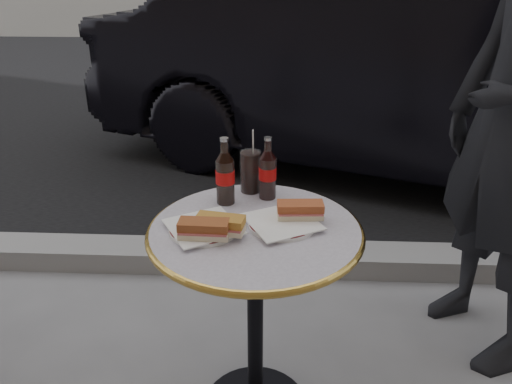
{
  "coord_description": "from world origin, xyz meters",
  "views": [
    {
      "loc": [
        0.06,
        -1.25,
        1.43
      ],
      "look_at": [
        0.0,
        0.05,
        0.82
      ],
      "focal_mm": 35.0,
      "sensor_mm": 36.0,
      "label": 1
    }
  ],
  "objects_px": {
    "plate_left": "(204,229)",
    "cola_bottle_left": "(225,171)",
    "parked_car": "(409,69)",
    "bistro_table": "(255,328)",
    "cola_bottle_right": "(268,168)",
    "cola_glass": "(250,171)",
    "plate_right": "(282,224)"
  },
  "relations": [
    {
      "from": "parked_car",
      "to": "plate_left",
      "type": "bearing_deg",
      "value": 175.31
    },
    {
      "from": "cola_bottle_right",
      "to": "cola_bottle_left",
      "type": "bearing_deg",
      "value": -161.38
    },
    {
      "from": "bistro_table",
      "to": "plate_right",
      "type": "relative_size",
      "value": 3.74
    },
    {
      "from": "cola_bottle_right",
      "to": "parked_car",
      "type": "distance_m",
      "value": 2.32
    },
    {
      "from": "plate_left",
      "to": "cola_bottle_left",
      "type": "relative_size",
      "value": 0.91
    },
    {
      "from": "plate_left",
      "to": "cola_bottle_right",
      "type": "bearing_deg",
      "value": 52.4
    },
    {
      "from": "plate_right",
      "to": "cola_bottle_left",
      "type": "xyz_separation_m",
      "value": [
        -0.18,
        0.14,
        0.1
      ]
    },
    {
      "from": "bistro_table",
      "to": "plate_right",
      "type": "xyz_separation_m",
      "value": [
        0.08,
        0.01,
        0.37
      ]
    },
    {
      "from": "plate_left",
      "to": "parked_car",
      "type": "bearing_deg",
      "value": 64.76
    },
    {
      "from": "bistro_table",
      "to": "cola_bottle_right",
      "type": "bearing_deg",
      "value": 81.57
    },
    {
      "from": "cola_bottle_right",
      "to": "cola_glass",
      "type": "bearing_deg",
      "value": 140.81
    },
    {
      "from": "bistro_table",
      "to": "cola_glass",
      "type": "distance_m",
      "value": 0.5
    },
    {
      "from": "parked_car",
      "to": "bistro_table",
      "type": "bearing_deg",
      "value": 178.04
    },
    {
      "from": "parked_car",
      "to": "plate_right",
      "type": "bearing_deg",
      "value": 179.55
    },
    {
      "from": "cola_bottle_left",
      "to": "parked_car",
      "type": "xyz_separation_m",
      "value": [
        1.06,
        2.16,
        -0.11
      ]
    },
    {
      "from": "bistro_table",
      "to": "plate_left",
      "type": "bearing_deg",
      "value": -169.53
    },
    {
      "from": "plate_left",
      "to": "cola_glass",
      "type": "height_order",
      "value": "cola_glass"
    },
    {
      "from": "plate_left",
      "to": "cola_bottle_left",
      "type": "bearing_deg",
      "value": 76.36
    },
    {
      "from": "plate_left",
      "to": "cola_glass",
      "type": "bearing_deg",
      "value": 66.76
    },
    {
      "from": "bistro_table",
      "to": "cola_bottle_left",
      "type": "xyz_separation_m",
      "value": [
        -0.1,
        0.16,
        0.47
      ]
    },
    {
      "from": "plate_right",
      "to": "parked_car",
      "type": "bearing_deg",
      "value": 69.0
    },
    {
      "from": "plate_left",
      "to": "cola_glass",
      "type": "xyz_separation_m",
      "value": [
        0.12,
        0.27,
        0.06
      ]
    },
    {
      "from": "plate_left",
      "to": "cola_bottle_left",
      "type": "height_order",
      "value": "cola_bottle_left"
    },
    {
      "from": "cola_bottle_right",
      "to": "parked_car",
      "type": "bearing_deg",
      "value": 66.27
    },
    {
      "from": "cola_bottle_left",
      "to": "plate_left",
      "type": "bearing_deg",
      "value": -103.64
    },
    {
      "from": "bistro_table",
      "to": "plate_right",
      "type": "height_order",
      "value": "plate_right"
    },
    {
      "from": "plate_left",
      "to": "plate_right",
      "type": "bearing_deg",
      "value": 10.34
    },
    {
      "from": "plate_right",
      "to": "cola_bottle_left",
      "type": "distance_m",
      "value": 0.25
    },
    {
      "from": "bistro_table",
      "to": "cola_glass",
      "type": "xyz_separation_m",
      "value": [
        -0.03,
        0.25,
        0.44
      ]
    },
    {
      "from": "bistro_table",
      "to": "plate_left",
      "type": "relative_size",
      "value": 3.75
    },
    {
      "from": "plate_left",
      "to": "cola_bottle_right",
      "type": "height_order",
      "value": "cola_bottle_right"
    },
    {
      "from": "bistro_table",
      "to": "plate_left",
      "type": "xyz_separation_m",
      "value": [
        -0.14,
        -0.03,
        0.37
      ]
    }
  ]
}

